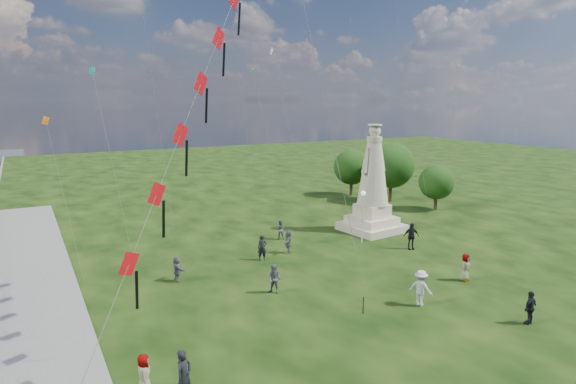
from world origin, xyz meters
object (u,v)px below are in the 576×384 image
person_9 (411,236)px  person_11 (288,241)px  person_1 (274,279)px  person_0 (184,375)px  lamppost (363,205)px  person_3 (530,308)px  person_7 (280,229)px  person_6 (262,248)px  person_5 (177,269)px  person_2 (421,288)px  person_10 (144,375)px  person_4 (465,267)px  statue (373,192)px

person_9 → person_11: 8.81m
person_1 → person_0: bearing=-85.1°
lamppost → person_3: (-1.25, -14.46, -2.04)m
person_3 → person_7: 18.69m
person_3 → person_1: bearing=-53.9°
person_6 → person_7: (3.39, 3.82, -0.09)m
lamppost → person_1: size_ratio=2.39×
person_11 → person_7: bearing=-166.8°
person_0 → person_5: person_0 is taller
person_3 → person_9: 12.00m
person_1 → person_2: bearing=10.6°
person_6 → person_11: (2.28, 0.55, -0.03)m
person_7 → person_10: bearing=75.3°
person_6 → person_4: bearing=-28.0°
person_4 → person_5: bearing=133.1°
person_6 → person_11: person_6 is taller
person_11 → person_1: bearing=-3.2°
person_5 → person_10: bearing=153.1°
person_1 → person_6: (1.89, 5.36, 0.03)m
lamppost → person_10: size_ratio=2.52×
statue → person_10: bearing=-153.3°
person_10 → person_6: bearing=-28.5°
person_1 → person_5: size_ratio=1.09×
person_3 → person_11: bearing=-80.7°
statue → person_6: bearing=-174.0°
person_1 → person_5: (-4.12, 4.43, -0.07)m
person_6 → person_7: bearing=66.4°
lamppost → person_7: bearing=141.5°
person_3 → person_9: bearing=-114.2°
statue → person_4: bearing=-106.9°
lamppost → person_11: size_ratio=2.39×
person_2 → person_9: 9.73m
person_0 → person_9: size_ratio=0.99×
person_4 → person_5: person_4 is taller
person_4 → person_10: (-19.09, -2.15, -0.04)m
person_5 → person_11: bearing=-84.3°
statue → person_0: size_ratio=4.53×
statue → person_9: bearing=-103.4°
person_0 → person_10: person_0 is taller
person_2 → person_9: person_9 is taller
statue → person_10: statue is taller
statue → person_7: bearing=163.0°
statue → person_9: size_ratio=4.47×
statue → person_2: bearing=-124.8°
person_0 → lamppost: bearing=1.6°
person_0 → person_6: (9.11, 12.28, -0.09)m
person_4 → person_5: (-14.81, 8.20, -0.06)m
person_1 → person_3: 12.77m
person_7 → person_9: 9.74m
person_0 → person_1: 10.00m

